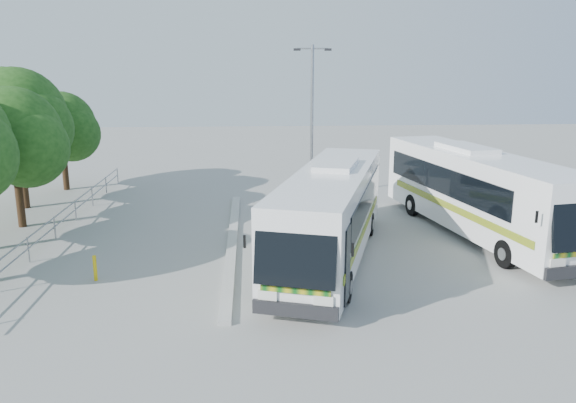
{
  "coord_description": "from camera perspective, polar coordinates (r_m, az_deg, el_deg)",
  "views": [
    {
      "loc": [
        -1.47,
        -21.02,
        7.31
      ],
      "look_at": [
        0.13,
        2.54,
        1.63
      ],
      "focal_mm": 35.0,
      "sensor_mm": 36.0,
      "label": 1
    }
  ],
  "objects": [
    {
      "name": "railing",
      "position": [
        27.24,
        -22.0,
        -1.43
      ],
      "size": [
        0.06,
        22.0,
        1.0
      ],
      "color": "gray",
      "rests_on": "ground"
    },
    {
      "name": "tree_far_d",
      "position": [
        32.18,
        -25.71,
        7.77
      ],
      "size": [
        5.62,
        5.3,
        7.33
      ],
      "color": "#382314",
      "rests_on": "ground"
    },
    {
      "name": "coach_adjacent",
      "position": [
        26.07,
        18.62,
        1.05
      ],
      "size": [
        4.79,
        13.35,
        3.64
      ],
      "rotation": [
        0.0,
        0.0,
        0.17
      ],
      "color": "white",
      "rests_on": "ground"
    },
    {
      "name": "tree_far_c",
      "position": [
        28.37,
        -26.06,
        6.0
      ],
      "size": [
        4.97,
        4.69,
        6.49
      ],
      "color": "#382314",
      "rests_on": "ground"
    },
    {
      "name": "ground",
      "position": [
        22.3,
        0.12,
        -5.6
      ],
      "size": [
        100.0,
        100.0,
        0.0
      ],
      "primitive_type": "plane",
      "color": "gray",
      "rests_on": "ground"
    },
    {
      "name": "lamppost",
      "position": [
        31.73,
        2.44,
        8.77
      ],
      "size": [
        2.07,
        0.2,
        8.48
      ],
      "rotation": [
        0.0,
        0.0,
        0.01
      ],
      "color": "#919399",
      "rests_on": "ground"
    },
    {
      "name": "kerb_divider",
      "position": [
        24.14,
        -5.68,
        -3.97
      ],
      "size": [
        0.4,
        16.0,
        0.15
      ],
      "primitive_type": "cube",
      "color": "#B2B2AD",
      "rests_on": "ground"
    },
    {
      "name": "coach_main",
      "position": [
        21.54,
        4.42,
        -1.04
      ],
      "size": [
        6.15,
        12.68,
        3.47
      ],
      "rotation": [
        0.0,
        0.0,
        -0.31
      ],
      "color": "white",
      "rests_on": "ground"
    },
    {
      "name": "tree_far_e",
      "position": [
        36.25,
        -21.97,
        7.15
      ],
      "size": [
        4.54,
        4.28,
        5.92
      ],
      "color": "#382314",
      "rests_on": "ground"
    },
    {
      "name": "bollard",
      "position": [
        20.86,
        -19.01,
        -6.42
      ],
      "size": [
        0.15,
        0.15,
        0.91
      ],
      "primitive_type": "cylinder",
      "rotation": [
        0.0,
        0.0,
        -0.18
      ],
      "color": "gold",
      "rests_on": "ground"
    }
  ]
}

